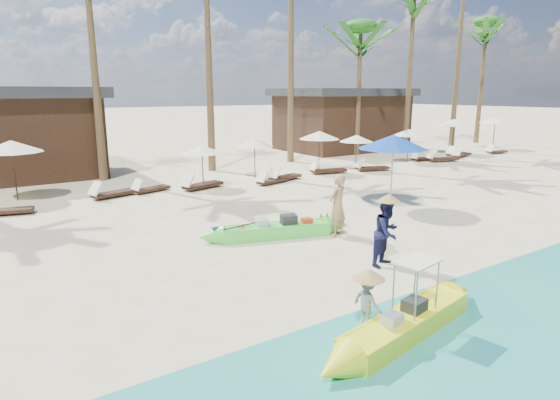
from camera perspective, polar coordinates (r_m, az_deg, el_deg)
ground at (r=12.59m, az=10.43°, el=-6.06°), size 240.00×240.00×0.00m
green_canoe at (r=13.41m, az=-0.54°, el=-3.70°), size 4.86×1.70×0.63m
yellow_canoe at (r=8.57m, az=15.24°, el=-14.26°), size 4.96×1.19×1.30m
tourist at (r=13.53m, az=7.02°, el=-0.62°), size 0.76×0.63×1.81m
vendor_green at (r=11.43m, az=12.91°, el=-3.86°), size 0.92×0.80×1.63m
vendor_yellow at (r=8.19m, az=10.62°, el=-12.02°), size 0.39×0.62×0.92m
blue_umbrella at (r=16.86m, az=13.65°, el=6.90°), size 2.44×2.44×2.63m
resort_parasol_4 at (r=20.31m, az=-29.95°, el=5.69°), size 2.24×2.24×2.31m
lounger_4_left at (r=18.36m, az=-30.81°, el=-1.02°), size 1.82×0.93×0.59m
lounger_4_right at (r=19.57m, az=-19.89°, el=0.87°), size 1.94×1.05×0.63m
resort_parasol_5 at (r=20.39m, az=-9.50°, el=6.11°), size 1.80×1.80×1.86m
lounger_5_left at (r=20.14m, az=-15.64°, el=1.42°), size 1.70×0.94×0.55m
resort_parasol_6 at (r=22.67m, az=-3.12°, el=7.00°), size 1.82×1.82×1.88m
lounger_6_left at (r=20.31m, az=-9.70°, el=1.92°), size 2.02×1.07×0.66m
lounger_6_right at (r=21.12m, az=-1.20°, el=2.43°), size 1.70×0.89×0.55m
resort_parasol_7 at (r=23.97m, az=4.81°, el=7.89°), size 2.09×2.09×2.15m
lounger_7_left at (r=21.96m, az=0.42°, el=2.91°), size 1.95×1.02×0.63m
lounger_7_right at (r=23.98m, az=5.68°, el=3.73°), size 2.00×1.03×0.65m
resort_parasol_8 at (r=25.10m, az=9.32°, el=7.41°), size 1.81×1.81×1.86m
lounger_8_left at (r=25.15m, az=11.01°, el=3.96°), size 1.90×1.08×0.62m
resort_parasol_9 at (r=28.39m, az=15.43°, el=7.95°), size 1.91×1.91×1.97m
lounger_9_left at (r=29.62m, az=16.95°, el=4.95°), size 1.72×0.62×0.57m
lounger_9_right at (r=29.60m, az=19.05°, el=4.86°), size 2.06×1.12×0.67m
resort_parasol_10 at (r=33.44m, az=20.47°, el=8.85°), size 2.26×2.26×2.32m
lounger_10_left at (r=32.35m, az=20.84°, el=5.34°), size 1.86×0.70×0.62m
lounger_10_right at (r=31.91m, az=21.03°, el=5.18°), size 1.69×0.93×0.55m
resort_parasol_11 at (r=37.64m, az=24.77°, el=8.85°), size 2.25×2.25×2.32m
lounger_11_left at (r=34.84m, az=24.82°, el=5.44°), size 1.67×0.69×0.55m
palm_6 at (r=31.43m, az=9.76°, el=18.31°), size 2.08×2.08×8.51m
palm_7 at (r=33.71m, az=15.93°, el=20.97°), size 2.08×2.08×11.08m
palm_8 at (r=37.13m, az=21.42°, el=21.67°), size 2.08×2.08×12.70m
palm_9 at (r=41.86m, az=23.77°, el=17.46°), size 2.08×2.08×9.82m
pavilion_east at (r=34.34m, az=7.47°, el=9.81°), size 8.80×6.60×4.30m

